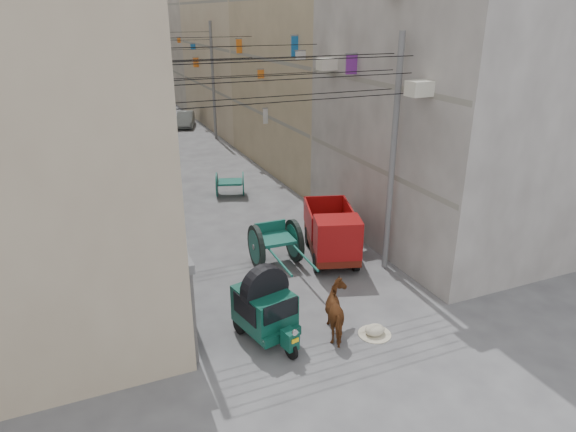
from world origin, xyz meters
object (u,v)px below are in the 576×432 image
tonga_cart (276,243)px  auto_rickshaw (265,306)px  mini_truck (333,237)px  distant_car_green (140,106)px  horse (339,312)px  second_cart (230,183)px  feed_sack (375,330)px  distant_car_grey (186,119)px  distant_car_white (146,138)px

tonga_cart → auto_rickshaw: bearing=-113.9°
mini_truck → distant_car_green: mini_truck is taller
mini_truck → horse: bearing=-97.6°
second_cart → feed_sack: 13.02m
distant_car_green → mini_truck: bearing=105.4°
tonga_cart → distant_car_grey: size_ratio=0.99×
distant_car_green → auto_rickshaw: bearing=99.1°
tonga_cart → second_cart: 7.80m
tonga_cart → distant_car_grey: bearing=86.1°
second_cart → mini_truck: bearing=-63.0°
auto_rickshaw → tonga_cart: bearing=52.1°
second_cart → feed_sack: bearing=-70.5°
tonga_cart → distant_car_green: (0.01, 33.26, -0.25)m
tonga_cart → distant_car_green: tonga_cart is taller
auto_rickshaw → distant_car_white: 23.43m
second_cart → distant_car_grey: size_ratio=0.47×
second_cart → horse: 12.58m
mini_truck → distant_car_white: 20.32m
distant_car_white → distant_car_grey: distant_car_white is taller
horse → auto_rickshaw: bearing=-3.5°
mini_truck → feed_sack: 4.74m
distant_car_white → distant_car_green: size_ratio=0.98×
tonga_cart → second_cart: (0.70, 7.77, -0.17)m
distant_car_white → second_cart: bearing=89.4°
auto_rickshaw → distant_car_grey: (4.38, 29.31, -0.40)m
second_cart → feed_sack: second_cart is taller
tonga_cart → distant_car_white: size_ratio=0.92×
mini_truck → horse: (-1.97, -4.11, -0.25)m
mini_truck → horse: size_ratio=2.30×
feed_sack → distant_car_grey: 30.48m
tonga_cart → distant_car_white: 19.39m
feed_sack → distant_car_white: (-2.47, 24.56, 0.50)m
horse → second_cart: bearing=-77.3°
second_cart → distant_car_green: second_cart is taller
mini_truck → distant_car_grey: size_ratio=1.09×
second_cart → auto_rickshaw: bearing=-84.1°
auto_rickshaw → tonga_cart: auto_rickshaw is taller
mini_truck → distant_car_white: bearing=118.0°
horse → feed_sack: bearing=170.4°
tonga_cart → distant_car_grey: 25.32m
tonga_cart → mini_truck: bearing=-17.6°
tonga_cart → mini_truck: (1.96, -0.68, 0.14)m
tonga_cart → feed_sack: size_ratio=5.97×
distant_car_white → tonga_cart: bearing=82.9°
auto_rickshaw → distant_car_grey: auto_rickshaw is taller
auto_rickshaw → distant_car_grey: 29.63m
feed_sack → distant_car_green: 38.51m
auto_rickshaw → second_cart: (2.67, 11.87, -0.34)m
distant_car_white → distant_car_green: distant_car_white is taller
distant_car_grey → distant_car_green: (-2.42, 8.06, -0.02)m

